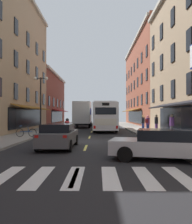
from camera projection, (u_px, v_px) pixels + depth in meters
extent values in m
cube|color=black|center=(88.00, 142.00, 17.44)|extent=(34.80, 80.00, 0.10)
cube|color=#DBCC4C|center=(75.00, 176.00, 7.45)|extent=(0.14, 2.40, 0.01)
cube|color=#DBCC4C|center=(86.00, 148.00, 13.95)|extent=(0.14, 2.40, 0.01)
cube|color=#DBCC4C|center=(90.00, 137.00, 20.44)|extent=(0.14, 2.40, 0.01)
cube|color=#DBCC4C|center=(92.00, 132.00, 26.94)|extent=(0.14, 2.40, 0.01)
cube|color=#DBCC4C|center=(93.00, 128.00, 33.44)|extent=(0.14, 2.40, 0.01)
cube|color=#DBCC4C|center=(94.00, 126.00, 39.94)|extent=(0.14, 2.40, 0.01)
cube|color=#DBCC4C|center=(94.00, 125.00, 46.44)|extent=(0.14, 2.40, 0.01)
cube|color=#DBCC4C|center=(95.00, 123.00, 52.94)|extent=(0.14, 2.40, 0.01)
cube|color=silver|center=(4.00, 176.00, 7.47)|extent=(0.50, 2.80, 0.01)
cube|color=silver|center=(39.00, 176.00, 7.46)|extent=(0.50, 2.80, 0.01)
cube|color=silver|center=(75.00, 176.00, 7.45)|extent=(0.50, 2.80, 0.01)
cube|color=silver|center=(110.00, 177.00, 7.44)|extent=(0.50, 2.80, 0.01)
cube|color=silver|center=(146.00, 177.00, 7.43)|extent=(0.50, 2.80, 0.01)
cube|color=silver|center=(181.00, 177.00, 7.42)|extent=(0.50, 2.80, 0.01)
cube|color=gray|center=(7.00, 140.00, 17.50)|extent=(3.00, 80.00, 0.14)
cube|color=gray|center=(169.00, 140.00, 17.39)|extent=(3.00, 80.00, 0.14)
cube|color=black|center=(28.00, 118.00, 27.53)|extent=(0.10, 12.00, 2.10)
cube|color=brown|center=(34.00, 107.00, 27.53)|extent=(1.38, 11.20, 0.44)
cube|color=black|center=(16.00, 92.00, 23.56)|extent=(0.10, 1.00, 1.60)
cube|color=black|center=(28.00, 95.00, 27.56)|extent=(0.10, 1.00, 1.60)
cube|color=black|center=(37.00, 97.00, 31.56)|extent=(0.10, 1.00, 1.60)
cube|color=black|center=(44.00, 99.00, 35.56)|extent=(0.10, 1.00, 1.60)
cube|color=black|center=(16.00, 59.00, 23.59)|extent=(0.10, 1.00, 1.60)
cube|color=black|center=(28.00, 67.00, 27.59)|extent=(0.10, 1.00, 1.60)
cube|color=black|center=(37.00, 73.00, 31.59)|extent=(0.10, 1.00, 1.60)
cube|color=black|center=(44.00, 78.00, 35.59)|extent=(0.10, 1.00, 1.60)
cube|color=black|center=(16.00, 27.00, 23.63)|extent=(0.10, 1.00, 1.60)
cube|color=black|center=(28.00, 39.00, 27.63)|extent=(0.10, 1.00, 1.60)
cube|color=black|center=(37.00, 49.00, 31.63)|extent=(0.10, 1.00, 1.60)
cube|color=black|center=(44.00, 56.00, 35.63)|extent=(0.10, 1.00, 1.60)
cube|color=brown|center=(37.00, 99.00, 47.60)|extent=(8.00, 19.90, 9.93)
cube|color=#B2AD9E|center=(58.00, 76.00, 47.61)|extent=(0.44, 19.40, 0.40)
cube|color=black|center=(57.00, 117.00, 47.52)|extent=(0.10, 12.00, 2.10)
cube|color=maroon|center=(61.00, 110.00, 47.53)|extent=(1.38, 11.20, 0.44)
cube|color=black|center=(49.00, 101.00, 39.55)|extent=(0.10, 1.00, 1.60)
cube|color=black|center=(54.00, 102.00, 43.55)|extent=(0.10, 1.00, 1.60)
cube|color=black|center=(57.00, 103.00, 47.55)|extent=(0.10, 1.00, 1.60)
cube|color=black|center=(61.00, 104.00, 51.55)|extent=(0.10, 1.00, 1.60)
cube|color=black|center=(63.00, 105.00, 55.55)|extent=(0.10, 1.00, 1.60)
cube|color=black|center=(189.00, 120.00, 17.40)|extent=(0.10, 16.00, 2.10)
cube|color=black|center=(180.00, 103.00, 17.42)|extent=(1.38, 14.93, 0.44)
cube|color=black|center=(189.00, 83.00, 17.43)|extent=(0.10, 1.00, 1.60)
cube|color=black|center=(173.00, 89.00, 21.23)|extent=(0.10, 1.00, 1.60)
cube|color=black|center=(162.00, 93.00, 25.04)|extent=(0.10, 1.00, 1.60)
cube|color=black|center=(153.00, 96.00, 28.85)|extent=(0.10, 1.00, 1.60)
cube|color=black|center=(189.00, 40.00, 17.46)|extent=(0.10, 1.00, 1.60)
cube|color=black|center=(173.00, 53.00, 21.27)|extent=(0.10, 1.00, 1.60)
cube|color=black|center=(161.00, 62.00, 25.08)|extent=(0.10, 1.00, 1.60)
cube|color=black|center=(153.00, 69.00, 28.89)|extent=(0.10, 1.00, 1.60)
cube|color=black|center=(173.00, 17.00, 21.30)|extent=(0.10, 1.00, 1.60)
cube|color=black|center=(161.00, 32.00, 25.11)|extent=(0.10, 1.00, 1.60)
cube|color=black|center=(153.00, 43.00, 28.92)|extent=(0.10, 1.00, 1.60)
cube|color=brown|center=(156.00, 83.00, 44.09)|extent=(8.00, 26.57, 15.42)
cube|color=#B2AD9E|center=(134.00, 43.00, 44.21)|extent=(0.44, 26.07, 0.40)
cube|color=black|center=(134.00, 117.00, 44.06)|extent=(0.10, 16.00, 2.10)
cube|color=brown|center=(130.00, 110.00, 44.08)|extent=(1.38, 14.93, 0.44)
cube|color=black|center=(147.00, 98.00, 32.66)|extent=(0.10, 1.00, 1.60)
cube|color=black|center=(142.00, 100.00, 36.47)|extent=(0.10, 1.00, 1.60)
cube|color=black|center=(138.00, 101.00, 40.28)|extent=(0.10, 1.00, 1.60)
cube|color=black|center=(134.00, 102.00, 44.09)|extent=(0.10, 1.00, 1.60)
cube|color=black|center=(131.00, 103.00, 47.90)|extent=(0.10, 1.00, 1.60)
cube|color=black|center=(129.00, 104.00, 51.71)|extent=(0.10, 1.00, 1.60)
cube|color=black|center=(127.00, 105.00, 55.52)|extent=(0.10, 1.00, 1.60)
cube|color=black|center=(147.00, 75.00, 32.70)|extent=(0.10, 1.00, 1.60)
cube|color=black|center=(142.00, 79.00, 36.51)|extent=(0.10, 1.00, 1.60)
cube|color=black|center=(138.00, 82.00, 40.31)|extent=(0.10, 1.00, 1.60)
cube|color=black|center=(134.00, 85.00, 44.12)|extent=(0.10, 1.00, 1.60)
cube|color=black|center=(131.00, 87.00, 47.93)|extent=(0.10, 1.00, 1.60)
cube|color=black|center=(129.00, 89.00, 51.74)|extent=(0.10, 1.00, 1.60)
cube|color=black|center=(127.00, 91.00, 55.55)|extent=(0.10, 1.00, 1.60)
cube|color=black|center=(147.00, 51.00, 32.73)|extent=(0.10, 1.00, 1.60)
cube|color=black|center=(142.00, 58.00, 36.54)|extent=(0.10, 1.00, 1.60)
cube|color=black|center=(137.00, 63.00, 40.35)|extent=(0.10, 1.00, 1.60)
cube|color=black|center=(134.00, 68.00, 44.16)|extent=(0.10, 1.00, 1.60)
cube|color=black|center=(131.00, 71.00, 47.97)|extent=(0.10, 1.00, 1.60)
cube|color=black|center=(129.00, 75.00, 51.78)|extent=(0.10, 1.00, 1.60)
cube|color=black|center=(127.00, 77.00, 55.59)|extent=(0.10, 1.00, 1.60)
cube|color=white|center=(105.00, 116.00, 28.96)|extent=(2.80, 11.16, 2.83)
cube|color=silver|center=(105.00, 104.00, 28.98)|extent=(2.57, 9.96, 0.16)
cube|color=black|center=(105.00, 114.00, 29.26)|extent=(2.79, 8.76, 0.96)
cube|color=#19723F|center=(105.00, 126.00, 28.95)|extent=(2.82, 10.76, 0.36)
cube|color=black|center=(105.00, 114.00, 34.48)|extent=(2.25, 0.17, 1.10)
cube|color=black|center=(106.00, 111.00, 23.46)|extent=(2.05, 0.17, 0.70)
cube|color=silver|center=(106.00, 122.00, 23.44)|extent=(2.15, 0.15, 0.64)
cube|color=black|center=(106.00, 104.00, 23.45)|extent=(0.70, 0.12, 0.28)
cube|color=red|center=(94.00, 127.00, 23.45)|extent=(0.20, 0.08, 0.28)
cube|color=red|center=(117.00, 127.00, 23.39)|extent=(0.20, 0.08, 0.28)
cylinder|color=black|center=(96.00, 125.00, 32.54)|extent=(0.32, 1.01, 1.00)
cylinder|color=black|center=(114.00, 125.00, 32.46)|extent=(0.32, 1.01, 1.00)
cylinder|color=black|center=(95.00, 128.00, 25.93)|extent=(0.32, 1.01, 1.00)
cylinder|color=black|center=(116.00, 128.00, 25.86)|extent=(0.32, 1.01, 1.00)
cube|color=black|center=(84.00, 117.00, 38.21)|extent=(2.34, 2.25, 2.40)
cube|color=black|center=(85.00, 112.00, 39.28)|extent=(2.00, 0.14, 0.80)
cube|color=silver|center=(82.00, 113.00, 34.78)|extent=(2.48, 4.71, 3.06)
cube|color=navy|center=(91.00, 111.00, 34.75)|extent=(0.11, 2.80, 0.90)
cube|color=black|center=(83.00, 124.00, 35.86)|extent=(2.01, 6.52, 0.24)
cylinder|color=black|center=(77.00, 124.00, 38.03)|extent=(0.30, 0.90, 0.90)
cylinder|color=black|center=(91.00, 124.00, 37.97)|extent=(0.30, 0.90, 0.90)
cylinder|color=black|center=(74.00, 125.00, 34.09)|extent=(0.30, 0.90, 0.90)
cylinder|color=black|center=(90.00, 125.00, 34.03)|extent=(0.30, 0.90, 0.90)
cube|color=silver|center=(162.00, 147.00, 10.24)|extent=(4.70, 2.78, 0.60)
cube|color=black|center=(167.00, 135.00, 10.20)|extent=(2.69, 2.17, 0.48)
cylinder|color=black|center=(125.00, 154.00, 9.74)|extent=(0.67, 0.36, 0.64)
cylinder|color=black|center=(129.00, 148.00, 11.43)|extent=(0.67, 0.36, 0.64)
cube|color=maroon|center=(86.00, 122.00, 46.73)|extent=(1.89, 4.69, 0.66)
cube|color=black|center=(86.00, 119.00, 46.55)|extent=(1.68, 2.54, 0.46)
cube|color=red|center=(81.00, 121.00, 44.45)|extent=(0.20, 0.06, 0.14)
cube|color=red|center=(89.00, 121.00, 44.41)|extent=(0.20, 0.06, 0.14)
cylinder|color=black|center=(83.00, 123.00, 48.38)|extent=(0.23, 0.64, 0.64)
cylinder|color=black|center=(91.00, 123.00, 48.32)|extent=(0.23, 0.64, 0.64)
cylinder|color=black|center=(81.00, 123.00, 45.13)|extent=(0.23, 0.64, 0.64)
cylinder|color=black|center=(90.00, 123.00, 45.08)|extent=(0.23, 0.64, 0.64)
cube|color=#515154|center=(59.00, 138.00, 13.81)|extent=(1.85, 4.30, 0.71)
cube|color=black|center=(58.00, 128.00, 13.64)|extent=(1.64, 2.34, 0.48)
cube|color=red|center=(36.00, 137.00, 11.72)|extent=(0.20, 0.06, 0.14)
cube|color=red|center=(65.00, 137.00, 11.68)|extent=(0.20, 0.06, 0.14)
cylinder|color=black|center=(50.00, 140.00, 15.26)|extent=(0.23, 0.64, 0.64)
cylinder|color=black|center=(76.00, 140.00, 15.21)|extent=(0.23, 0.64, 0.64)
cylinder|color=black|center=(38.00, 146.00, 12.40)|extent=(0.23, 0.64, 0.64)
cylinder|color=black|center=(69.00, 146.00, 12.35)|extent=(0.23, 0.64, 0.64)
cylinder|color=black|center=(69.00, 135.00, 18.90)|extent=(0.12, 0.62, 0.62)
cylinder|color=black|center=(66.00, 137.00, 17.45)|extent=(0.14, 0.62, 0.62)
cylinder|color=#B2B2B7|center=(69.00, 131.00, 18.78)|extent=(0.08, 0.33, 0.68)
ellipsoid|color=maroon|center=(68.00, 129.00, 18.36)|extent=(0.34, 0.57, 0.28)
cube|color=black|center=(67.00, 130.00, 17.96)|extent=(0.28, 0.57, 0.12)
cube|color=#B2B2B7|center=(67.00, 135.00, 18.18)|extent=(0.25, 0.41, 0.30)
cylinder|color=#B2B2B7|center=(68.00, 126.00, 18.69)|extent=(0.62, 0.06, 0.04)
cylinder|color=maroon|center=(67.00, 125.00, 18.03)|extent=(0.36, 0.47, 0.66)
sphere|color=black|center=(67.00, 120.00, 18.15)|extent=(0.26, 0.26, 0.26)
cylinder|color=maroon|center=(65.00, 135.00, 18.06)|extent=(0.15, 0.36, 0.56)
cylinder|color=maroon|center=(70.00, 135.00, 18.05)|extent=(0.15, 0.36, 0.56)
torus|color=black|center=(20.00, 133.00, 19.24)|extent=(0.67, 0.10, 0.66)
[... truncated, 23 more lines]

